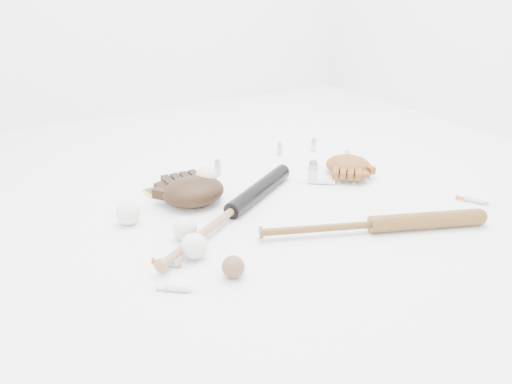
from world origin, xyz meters
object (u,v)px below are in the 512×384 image
bat_wood (372,225)px  bat_dark (232,210)px  glove_dark (193,191)px  pedestal (207,191)px

bat_wood → bat_dark: bearing=159.6°
bat_dark → glove_dark: 0.20m
pedestal → glove_dark: bearing=-155.4°
glove_dark → pedestal: bearing=26.3°
bat_wood → glove_dark: glove_dark is taller
pedestal → bat_dark: bearing=-91.0°
bat_dark → glove_dark: (-0.07, 0.18, 0.02)m
bat_dark → glove_dark: glove_dark is taller
bat_dark → pedestal: bearing=57.9°
bat_wood → pedestal: bearing=145.2°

